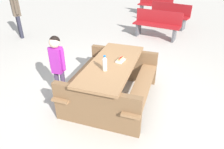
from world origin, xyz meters
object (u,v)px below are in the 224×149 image
object	(u,v)px
picnic_table	(112,78)
child_in_coat	(57,60)
park_bench_far	(155,5)
hotdog_tray	(121,60)
soda_bottle	(105,64)
park_bench_near	(157,24)
park_bench_mid	(169,15)
bystander_adult	(15,6)

from	to	relation	value
picnic_table	child_in_coat	distance (m)	1.02
child_in_coat	park_bench_far	world-z (taller)	child_in_coat
hotdog_tray	park_bench_far	xyz separation A→B (m)	(6.47, 1.05, -0.33)
picnic_table	child_in_coat	size ratio (longest dim) A/B	1.59
picnic_table	child_in_coat	xyz separation A→B (m)	(-0.36, 0.89, 0.34)
soda_bottle	park_bench_near	xyz separation A→B (m)	(3.97, 0.12, -0.42)
child_in_coat	park_bench_mid	xyz separation A→B (m)	(5.39, -0.88, -0.33)
hotdog_tray	park_bench_mid	size ratio (longest dim) A/B	0.12
park_bench_near	bystander_adult	size ratio (longest dim) A/B	0.96
picnic_table	bystander_adult	bearing A→B (deg)	66.31
child_in_coat	park_bench_mid	world-z (taller)	child_in_coat
picnic_table	child_in_coat	bearing A→B (deg)	111.81
child_in_coat	bystander_adult	size ratio (longest dim) A/B	0.77
park_bench_far	park_bench_near	bearing A→B (deg)	-164.12
bystander_adult	soda_bottle	bearing A→B (deg)	-116.81
soda_bottle	picnic_table	bearing A→B (deg)	0.57
hotdog_tray	park_bench_near	bearing A→B (deg)	3.55
hotdog_tray	park_bench_far	bearing A→B (deg)	9.21
soda_bottle	child_in_coat	distance (m)	0.91
hotdog_tray	bystander_adult	xyz separation A→B (m)	(1.69, 4.25, 0.23)
picnic_table	soda_bottle	distance (m)	0.51
hotdog_tray	park_bench_mid	xyz separation A→B (m)	(4.90, 0.12, -0.33)
picnic_table	bystander_adult	world-z (taller)	bystander_adult
park_bench_near	bystander_adult	world-z (taller)	bystander_adult
park_bench_near	picnic_table	bearing A→B (deg)	-178.21
picnic_table	hotdog_tray	size ratio (longest dim) A/B	10.48
park_bench_far	picnic_table	bearing A→B (deg)	-171.87
park_bench_near	park_bench_mid	world-z (taller)	same
child_in_coat	soda_bottle	bearing A→B (deg)	-84.84
park_bench_mid	bystander_adult	distance (m)	5.26
hotdog_tray	bystander_adult	bearing A→B (deg)	68.31
picnic_table	soda_bottle	xyz separation A→B (m)	(-0.28, -0.00, 0.43)
park_bench_near	park_bench_far	size ratio (longest dim) A/B	1.01
child_in_coat	bystander_adult	bearing A→B (deg)	56.19
picnic_table	hotdog_tray	bearing A→B (deg)	-39.49
soda_bottle	park_bench_near	distance (m)	3.99
soda_bottle	park_bench_near	world-z (taller)	soda_bottle
child_in_coat	park_bench_far	size ratio (longest dim) A/B	0.81
soda_bottle	child_in_coat	xyz separation A→B (m)	(-0.08, 0.90, -0.09)
picnic_table	park_bench_mid	distance (m)	5.03
bystander_adult	child_in_coat	bearing A→B (deg)	-123.81
park_bench_mid	park_bench_far	distance (m)	1.82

